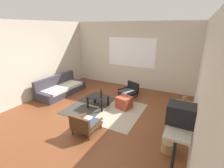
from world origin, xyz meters
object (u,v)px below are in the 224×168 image
(couch, at_px, (61,88))
(coffee_table, at_px, (98,98))
(ottoman_orange, at_px, (124,102))
(console_shelf, at_px, (181,120))
(armchair_by_window, at_px, (130,91))
(crt_television, at_px, (181,114))
(wicker_basket, at_px, (168,147))
(clay_vase, at_px, (183,106))
(glass_bottle, at_px, (101,94))
(armchair_striped_foreground, at_px, (85,124))

(couch, bearing_deg, coffee_table, -9.77)
(ottoman_orange, height_order, console_shelf, console_shelf)
(armchair_by_window, xyz_separation_m, crt_television, (1.95, -2.43, 0.75))
(couch, height_order, coffee_table, couch)
(couch, xyz_separation_m, armchair_by_window, (2.48, 0.99, 0.02))
(coffee_table, bearing_deg, armchair_by_window, 66.62)
(console_shelf, distance_m, wicker_basket, 0.63)
(coffee_table, height_order, clay_vase, clay_vase)
(console_shelf, relative_size, glass_bottle, 5.66)
(couch, distance_m, console_shelf, 4.62)
(armchair_striped_foreground, distance_m, crt_television, 2.21)
(armchair_by_window, relative_size, wicker_basket, 2.79)
(couch, bearing_deg, console_shelf, -14.89)
(console_shelf, bearing_deg, coffee_table, 161.37)
(armchair_striped_foreground, bearing_deg, crt_television, 5.51)
(armchair_by_window, height_order, glass_bottle, glass_bottle)
(clay_vase, height_order, wicker_basket, clay_vase)
(couch, relative_size, crt_television, 4.02)
(crt_television, bearing_deg, glass_bottle, 156.07)
(armchair_striped_foreground, xyz_separation_m, ottoman_orange, (0.32, 1.67, -0.05))
(coffee_table, bearing_deg, ottoman_orange, 24.98)
(coffee_table, distance_m, console_shelf, 2.69)
(crt_television, bearing_deg, console_shelf, 89.31)
(armchair_by_window, height_order, console_shelf, console_shelf)
(console_shelf, relative_size, wicker_basket, 6.10)
(clay_vase, bearing_deg, coffee_table, 167.25)
(crt_television, relative_size, wicker_basket, 1.77)
(console_shelf, relative_size, crt_television, 3.44)
(couch, height_order, ottoman_orange, couch)
(couch, height_order, console_shelf, console_shelf)
(armchair_striped_foreground, xyz_separation_m, console_shelf, (2.08, 0.46, 0.46))
(coffee_table, bearing_deg, couch, 170.23)
(armchair_striped_foreground, xyz_separation_m, glass_bottle, (-0.28, 1.25, 0.28))
(coffee_table, distance_m, clay_vase, 2.65)
(coffee_table, xyz_separation_m, armchair_by_window, (0.57, 1.32, -0.09))
(coffee_table, relative_size, wicker_basket, 2.19)
(armchair_by_window, relative_size, crt_television, 1.57)
(ottoman_orange, distance_m, wicker_basket, 2.12)
(coffee_table, distance_m, armchair_striped_foreground, 1.39)
(armchair_by_window, relative_size, glass_bottle, 2.59)
(armchair_by_window, relative_size, ottoman_orange, 1.81)
(ottoman_orange, relative_size, clay_vase, 1.26)
(ottoman_orange, height_order, clay_vase, clay_vase)
(armchair_striped_foreground, height_order, ottoman_orange, armchair_striped_foreground)
(coffee_table, relative_size, clay_vase, 1.79)
(armchair_striped_foreground, xyz_separation_m, clay_vase, (2.08, 0.74, 0.66))
(armchair_by_window, height_order, crt_television, crt_television)
(console_shelf, xyz_separation_m, clay_vase, (-0.00, 0.28, 0.20))
(armchair_by_window, xyz_separation_m, glass_bottle, (-0.41, -1.38, 0.30))
(armchair_striped_foreground, bearing_deg, clay_vase, 19.68)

